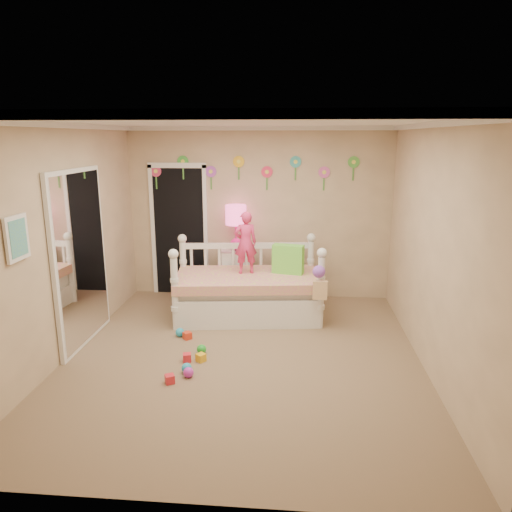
# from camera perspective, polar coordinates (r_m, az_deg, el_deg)

# --- Properties ---
(floor) EXTENTS (4.00, 4.50, 0.01)m
(floor) POSITION_cam_1_polar(r_m,az_deg,el_deg) (5.55, -1.60, -12.07)
(floor) COLOR #7F684C
(floor) RESTS_ON ground
(ceiling) EXTENTS (4.00, 4.50, 0.01)m
(ceiling) POSITION_cam_1_polar(r_m,az_deg,el_deg) (4.99, -1.81, 15.82)
(ceiling) COLOR white
(ceiling) RESTS_ON floor
(back_wall) EXTENTS (4.00, 0.01, 2.60)m
(back_wall) POSITION_cam_1_polar(r_m,az_deg,el_deg) (7.32, 0.34, 5.05)
(back_wall) COLOR tan
(back_wall) RESTS_ON floor
(left_wall) EXTENTS (0.01, 4.50, 2.60)m
(left_wall) POSITION_cam_1_polar(r_m,az_deg,el_deg) (5.70, -22.10, 1.42)
(left_wall) COLOR tan
(left_wall) RESTS_ON floor
(right_wall) EXTENTS (0.01, 4.50, 2.60)m
(right_wall) POSITION_cam_1_polar(r_m,az_deg,el_deg) (5.28, 20.42, 0.62)
(right_wall) COLOR tan
(right_wall) RESTS_ON floor
(crown_molding) EXTENTS (4.00, 4.50, 0.06)m
(crown_molding) POSITION_cam_1_polar(r_m,az_deg,el_deg) (4.99, -1.80, 15.48)
(crown_molding) COLOR white
(crown_molding) RESTS_ON ceiling
(daybed) EXTENTS (2.11, 1.30, 1.08)m
(daybed) POSITION_cam_1_polar(r_m,az_deg,el_deg) (6.59, -1.01, -2.72)
(daybed) COLOR white
(daybed) RESTS_ON floor
(pillow_turquoise) EXTENTS (0.37, 0.17, 0.36)m
(pillow_turquoise) POSITION_cam_1_polar(r_m,az_deg,el_deg) (6.70, 3.59, -0.34)
(pillow_turquoise) COLOR #27C6BB
(pillow_turquoise) RESTS_ON daybed
(pillow_lime) EXTENTS (0.45, 0.25, 0.40)m
(pillow_lime) POSITION_cam_1_polar(r_m,az_deg,el_deg) (6.59, 3.86, -0.38)
(pillow_lime) COLOR #70DE43
(pillow_lime) RESTS_ON daybed
(child) EXTENTS (0.36, 0.28, 0.87)m
(child) POSITION_cam_1_polar(r_m,az_deg,el_deg) (6.53, -1.26, 1.60)
(child) COLOR #E73470
(child) RESTS_ON daybed
(nightstand) EXTENTS (0.51, 0.42, 0.77)m
(nightstand) POSITION_cam_1_polar(r_m,az_deg,el_deg) (7.35, -2.35, -2.23)
(nightstand) COLOR white
(nightstand) RESTS_ON floor
(table_lamp) EXTENTS (0.32, 0.32, 0.69)m
(table_lamp) POSITION_cam_1_polar(r_m,az_deg,el_deg) (7.16, -2.42, 4.26)
(table_lamp) COLOR #E31E84
(table_lamp) RESTS_ON nightstand
(closet_doorway) EXTENTS (0.90, 0.04, 2.07)m
(closet_doorway) POSITION_cam_1_polar(r_m,az_deg,el_deg) (7.55, -9.19, 3.11)
(closet_doorway) COLOR black
(closet_doorway) RESTS_ON back_wall
(flower_decals) EXTENTS (3.40, 0.02, 0.50)m
(flower_decals) POSITION_cam_1_polar(r_m,az_deg,el_deg) (7.24, -0.39, 10.06)
(flower_decals) COLOR #B2668C
(flower_decals) RESTS_ON back_wall
(mirror_closet) EXTENTS (0.07, 1.30, 2.10)m
(mirror_closet) POSITION_cam_1_polar(r_m,az_deg,el_deg) (6.00, -20.27, -0.28)
(mirror_closet) COLOR white
(mirror_closet) RESTS_ON left_wall
(wall_picture) EXTENTS (0.05, 0.34, 0.42)m
(wall_picture) POSITION_cam_1_polar(r_m,az_deg,el_deg) (4.87, -26.76, 1.94)
(wall_picture) COLOR white
(wall_picture) RESTS_ON left_wall
(hanging_bag) EXTENTS (0.20, 0.16, 0.36)m
(hanging_bag) POSITION_cam_1_polar(r_m,az_deg,el_deg) (6.03, 7.51, -3.29)
(hanging_bag) COLOR beige
(hanging_bag) RESTS_ON daybed
(toy_scatter) EXTENTS (1.25, 1.51, 0.11)m
(toy_scatter) POSITION_cam_1_polar(r_m,az_deg,el_deg) (5.55, -8.73, -11.61)
(toy_scatter) COLOR #996666
(toy_scatter) RESTS_ON floor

